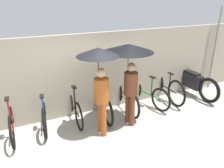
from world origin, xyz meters
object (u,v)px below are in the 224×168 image
object	(u,v)px
parked_bicycle_2	(44,112)
parked_bicycle_3	(74,106)
parked_bicycle_6	(146,92)
parked_bicycle_7	(165,86)
parked_bicycle_1	(12,119)
parked_bicycle_4	(101,102)
motorcycle	(190,81)
pedestrian_leading	(99,69)
parked_bicycle_5	(125,97)
pedestrian_center	(129,60)

from	to	relation	value
parked_bicycle_2	parked_bicycle_3	world-z (taller)	parked_bicycle_3
parked_bicycle_6	parked_bicycle_7	world-z (taller)	parked_bicycle_6
parked_bicycle_1	parked_bicycle_2	world-z (taller)	parked_bicycle_1
parked_bicycle_1	parked_bicycle_4	world-z (taller)	parked_bicycle_4
parked_bicycle_4	motorcycle	size ratio (longest dim) A/B	0.79
motorcycle	parked_bicycle_4	bearing A→B (deg)	89.58
parked_bicycle_2	parked_bicycle_3	size ratio (longest dim) A/B	1.02
parked_bicycle_6	motorcycle	distance (m)	1.69
parked_bicycle_1	parked_bicycle_2	size ratio (longest dim) A/B	1.06
parked_bicycle_2	pedestrian_leading	size ratio (longest dim) A/B	0.85
parked_bicycle_7	parked_bicycle_5	bearing A→B (deg)	95.05
parked_bicycle_5	pedestrian_center	size ratio (longest dim) A/B	0.89
pedestrian_leading	motorcycle	size ratio (longest dim) A/B	0.89
parked_bicycle_1	parked_bicycle_7	bearing A→B (deg)	-87.76
parked_bicycle_7	motorcycle	world-z (taller)	parked_bicycle_7
parked_bicycle_4	pedestrian_center	size ratio (longest dim) A/B	0.89
pedestrian_center	parked_bicycle_3	bearing A→B (deg)	146.00
parked_bicycle_4	pedestrian_leading	xyz separation A→B (m)	(-0.31, -0.71, 1.15)
parked_bicycle_6	pedestrian_leading	world-z (taller)	pedestrian_leading
parked_bicycle_1	pedestrian_center	xyz separation A→B (m)	(2.60, -0.66, 1.22)
pedestrian_leading	pedestrian_center	size ratio (longest dim) A/B	1.01
parked_bicycle_1	pedestrian_center	size ratio (longest dim) A/B	0.91
pedestrian_leading	pedestrian_center	bearing A→B (deg)	7.76
parked_bicycle_6	pedestrian_center	distance (m)	1.70
parked_bicycle_2	parked_bicycle_5	distance (m)	2.15
parked_bicycle_6	motorcycle	size ratio (longest dim) A/B	0.79
parked_bicycle_2	pedestrian_center	distance (m)	2.36
parked_bicycle_1	parked_bicycle_5	xyz separation A→B (m)	(2.86, -0.02, -0.01)
parked_bicycle_7	motorcycle	bearing A→B (deg)	-88.10
parked_bicycle_1	parked_bicycle_3	xyz separation A→B (m)	(1.43, 0.01, -0.01)
parked_bicycle_3	motorcycle	distance (m)	3.83
parked_bicycle_7	parked_bicycle_6	bearing A→B (deg)	96.36
parked_bicycle_3	motorcycle	size ratio (longest dim) A/B	0.75
parked_bicycle_1	parked_bicycle_5	world-z (taller)	parked_bicycle_5
parked_bicycle_5	motorcycle	bearing A→B (deg)	-85.76
parked_bicycle_2	parked_bicycle_3	bearing A→B (deg)	-84.51
pedestrian_center	pedestrian_leading	bearing A→B (deg)	-175.96
parked_bicycle_3	pedestrian_leading	world-z (taller)	pedestrian_leading
parked_bicycle_3	parked_bicycle_4	bearing A→B (deg)	-93.13
parked_bicycle_1	parked_bicycle_6	xyz separation A→B (m)	(3.57, -0.01, -0.02)
parked_bicycle_5	pedestrian_leading	size ratio (longest dim) A/B	0.89
parked_bicycle_3	parked_bicycle_4	size ratio (longest dim) A/B	0.94
parked_bicycle_1	parked_bicycle_6	bearing A→B (deg)	-88.33
parked_bicycle_6	pedestrian_center	xyz separation A→B (m)	(-0.97, -0.64, 1.24)
parked_bicycle_5	pedestrian_leading	bearing A→B (deg)	129.84
parked_bicycle_2	motorcycle	size ratio (longest dim) A/B	0.76
parked_bicycle_3	parked_bicycle_5	distance (m)	1.43
parked_bicycle_5	motorcycle	distance (m)	2.40
parked_bicycle_5	parked_bicycle_1	bearing A→B (deg)	93.24
parked_bicycle_2	pedestrian_leading	distance (m)	1.80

